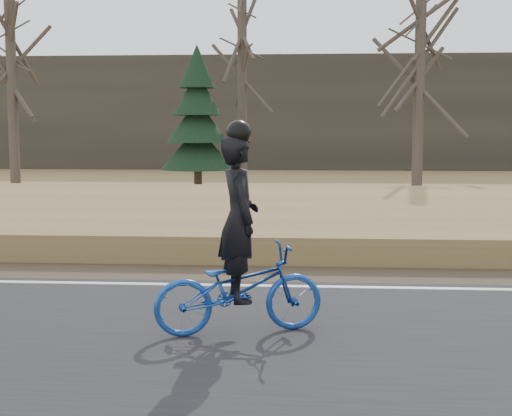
{
  "coord_description": "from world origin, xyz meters",
  "views": [
    {
      "loc": [
        -4.28,
        -9.33,
        2.21
      ],
      "look_at": [
        -4.98,
        0.5,
        1.1
      ],
      "focal_mm": 50.0,
      "sensor_mm": 36.0,
      "label": 1
    }
  ],
  "objects": [
    {
      "name": "ballast",
      "position": [
        0.0,
        8.0,
        0.23
      ],
      "size": [
        120.0,
        3.0,
        0.45
      ],
      "primitive_type": "cube",
      "color": "slate",
      "rests_on": "ground"
    },
    {
      "name": "railroad",
      "position": [
        0.0,
        8.0,
        0.53
      ],
      "size": [
        120.0,
        2.4,
        0.29
      ],
      "color": "black",
      "rests_on": "ballast"
    },
    {
      "name": "treeline_backdrop",
      "position": [
        0.0,
        30.0,
        3.0
      ],
      "size": [
        120.0,
        4.0,
        6.0
      ],
      "primitive_type": "cube",
      "color": "#383328",
      "rests_on": "ground"
    },
    {
      "name": "cyclist",
      "position": [
        -4.98,
        -2.04,
        0.77
      ],
      "size": [
        1.89,
        1.13,
        2.23
      ],
      "rotation": [
        0.0,
        0.0,
        1.87
      ],
      "color": "#153F93",
      "rests_on": "road"
    },
    {
      "name": "bare_tree_far_left",
      "position": [
        -14.78,
        15.71,
        3.95
      ],
      "size": [
        0.36,
        0.36,
        7.9
      ],
      "primitive_type": "cylinder",
      "color": "#4B4237",
      "rests_on": "ground"
    },
    {
      "name": "bare_tree_left",
      "position": [
        -6.7,
        17.55,
        3.64
      ],
      "size": [
        0.36,
        0.36,
        7.28
      ],
      "primitive_type": "cylinder",
      "color": "#4B4237",
      "rests_on": "ground"
    },
    {
      "name": "bare_tree_near_left",
      "position": [
        -0.58,
        14.81,
        3.92
      ],
      "size": [
        0.36,
        0.36,
        7.84
      ],
      "primitive_type": "cylinder",
      "color": "#4B4237",
      "rests_on": "ground"
    },
    {
      "name": "conifer",
      "position": [
        -8.06,
        15.37,
        2.4
      ],
      "size": [
        2.6,
        2.6,
        5.07
      ],
      "color": "#4B4237",
      "rests_on": "ground"
    }
  ]
}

